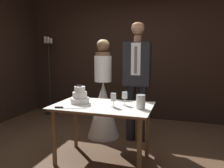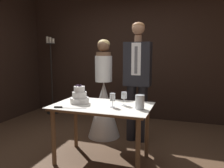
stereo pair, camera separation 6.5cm
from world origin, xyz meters
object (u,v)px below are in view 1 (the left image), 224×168
Objects in this scene: wine_glass_middle at (113,98)px; groom at (137,77)px; cake_table at (102,113)px; tiered_cake at (80,97)px; cake_knife at (65,108)px; candle_stand at (49,75)px; bride at (103,102)px; wine_glass_near at (125,96)px; hurricane_candle at (141,102)px.

groom reaches higher than wine_glass_middle.
cake_table is 0.37m from tiered_cake.
candle_stand is (-1.57, 2.08, 0.16)m from cake_knife.
candle_stand is (-1.63, 1.78, 0.08)m from tiered_cake.
cake_table is 0.77× the size of bride.
tiered_cake is 1.42× the size of wine_glass_middle.
tiered_cake is 0.60m from wine_glass_near.
cake_table is at bearing 175.99° from hurricane_candle.
tiered_cake is 1.43× the size of wine_glass_near.
wine_glass_middle reaches higher than cake_table.
cake_table is 0.36m from wine_glass_near.
candle_stand is at bearing 138.88° from wine_glass_middle.
cake_table is 0.27m from wine_glass_middle.
candle_stand is at bearing 156.42° from groom.
candle_stand is at bearing 149.70° from bride.
candle_stand is (-2.23, 1.71, 0.04)m from wine_glass_near.
groom is (0.61, 0.80, 0.20)m from tiered_cake.
hurricane_candle is at bearing -47.54° from bride.
tiered_cake is 0.13× the size of groom.
tiered_cake is 0.15× the size of bride.
wine_glass_middle is (-0.11, -0.14, -0.00)m from wine_glass_near.
hurricane_candle is 0.09× the size of candle_stand.
cake_table is 5.08× the size of tiered_cake.
wine_glass_middle reaches higher than cake_knife.
wine_glass_middle is at bearing -41.12° from candle_stand.
cake_table is 0.49m from cake_knife.
candle_stand is (-2.12, 1.85, 0.05)m from wine_glass_middle.
cake_knife is 2.30× the size of hurricane_candle.
tiered_cake is at bearing -47.46° from candle_stand.
groom is (0.12, 0.87, 0.17)m from wine_glass_middle.
cake_table is at bearing -109.12° from groom.
tiered_cake is 0.32m from cake_knife.
cake_knife is 2.25× the size of wine_glass_near.
cake_table is at bearing 22.42° from cake_knife.
candle_stand reaches higher than cake_knife.
groom reaches higher than wine_glass_near.
wine_glass_middle is at bearing 8.55° from cake_knife.
bride is 1.96m from candle_stand.
tiered_cake is 1.03m from groom.
groom reaches higher than cake_knife.
wine_glass_near is (0.59, 0.07, 0.03)m from tiered_cake.
tiered_cake reaches higher than cake_table.
tiered_cake reaches higher than hurricane_candle.
wine_glass_middle reaches higher than hurricane_candle.
tiered_cake reaches higher than wine_glass_middle.
candle_stand reaches higher than tiered_cake.
wine_glass_middle is 1.02m from bride.
bride is at bearing 117.15° from wine_glass_middle.
bride reaches higher than wine_glass_middle.
wine_glass_near is at bearing 14.92° from cake_knife.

